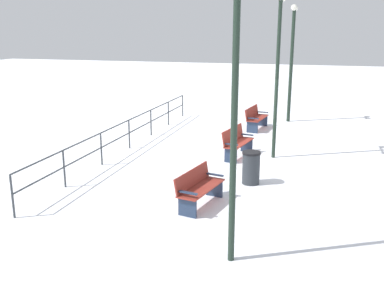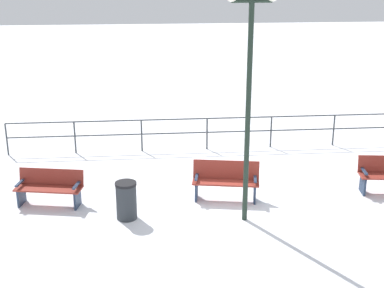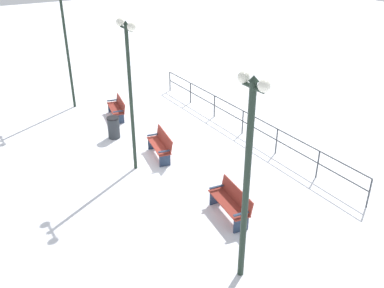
{
  "view_description": "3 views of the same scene",
  "coord_description": "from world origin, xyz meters",
  "px_view_note": "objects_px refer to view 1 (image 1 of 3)",
  "views": [
    {
      "loc": [
        2.57,
        -13.62,
        4.04
      ],
      "look_at": [
        -1.02,
        -1.51,
        0.73
      ],
      "focal_mm": 41.06,
      "sensor_mm": 36.0,
      "label": 1
    },
    {
      "loc": [
        12.23,
        -1.95,
        5.63
      ],
      "look_at": [
        -1.61,
        -0.67,
        0.91
      ],
      "focal_mm": 50.42,
      "sensor_mm": 36.0,
      "label": 2
    },
    {
      "loc": [
        6.3,
        12.31,
        7.53
      ],
      "look_at": [
        -0.91,
        0.65,
        0.55
      ],
      "focal_mm": 39.43,
      "sensor_mm": 36.0,
      "label": 3
    }
  ],
  "objects_px": {
    "bench_third": "(256,118)",
    "lamppost_far": "(292,51)",
    "bench_nearest": "(199,187)",
    "trash_bin": "(251,168)",
    "bench_second": "(237,142)",
    "lamppost_near": "(236,58)",
    "lamppost_middle": "(278,48)"
  },
  "relations": [
    {
      "from": "bench_nearest",
      "to": "lamppost_near",
      "type": "height_order",
      "value": "lamppost_near"
    },
    {
      "from": "bench_third",
      "to": "lamppost_near",
      "type": "xyz_separation_m",
      "value": [
        1.19,
        -10.87,
        3.11
      ]
    },
    {
      "from": "lamppost_middle",
      "to": "bench_second",
      "type": "bearing_deg",
      "value": -167.06
    },
    {
      "from": "lamppost_middle",
      "to": "bench_third",
      "type": "bearing_deg",
      "value": 106.42
    },
    {
      "from": "bench_third",
      "to": "lamppost_far",
      "type": "height_order",
      "value": "lamppost_far"
    },
    {
      "from": "bench_third",
      "to": "lamppost_near",
      "type": "bearing_deg",
      "value": -76.25
    },
    {
      "from": "bench_nearest",
      "to": "lamppost_near",
      "type": "bearing_deg",
      "value": -50.06
    },
    {
      "from": "lamppost_far",
      "to": "bench_second",
      "type": "bearing_deg",
      "value": -100.4
    },
    {
      "from": "bench_nearest",
      "to": "lamppost_middle",
      "type": "bearing_deg",
      "value": 86.15
    },
    {
      "from": "bench_nearest",
      "to": "bench_second",
      "type": "distance_m",
      "value": 4.3
    },
    {
      "from": "lamppost_near",
      "to": "lamppost_middle",
      "type": "bearing_deg",
      "value": 90.0
    },
    {
      "from": "bench_nearest",
      "to": "trash_bin",
      "type": "distance_m",
      "value": 2.09
    },
    {
      "from": "bench_nearest",
      "to": "lamppost_far",
      "type": "height_order",
      "value": "lamppost_far"
    },
    {
      "from": "bench_second",
      "to": "lamppost_far",
      "type": "height_order",
      "value": "lamppost_far"
    },
    {
      "from": "trash_bin",
      "to": "bench_third",
      "type": "bearing_deg",
      "value": 97.45
    },
    {
      "from": "lamppost_near",
      "to": "trash_bin",
      "type": "height_order",
      "value": "lamppost_near"
    },
    {
      "from": "lamppost_near",
      "to": "trash_bin",
      "type": "relative_size",
      "value": 5.95
    },
    {
      "from": "bench_second",
      "to": "lamppost_near",
      "type": "height_order",
      "value": "lamppost_near"
    },
    {
      "from": "lamppost_middle",
      "to": "lamppost_near",
      "type": "bearing_deg",
      "value": -90.0
    },
    {
      "from": "lamppost_middle",
      "to": "lamppost_far",
      "type": "xyz_separation_m",
      "value": [
        0.0,
        6.05,
        -0.34
      ]
    },
    {
      "from": "bench_nearest",
      "to": "lamppost_middle",
      "type": "height_order",
      "value": "lamppost_middle"
    },
    {
      "from": "lamppost_middle",
      "to": "lamppost_far",
      "type": "height_order",
      "value": "lamppost_middle"
    },
    {
      "from": "bench_nearest",
      "to": "bench_second",
      "type": "bearing_deg",
      "value": 100.28
    },
    {
      "from": "lamppost_far",
      "to": "trash_bin",
      "type": "xyz_separation_m",
      "value": [
        -0.31,
        -8.74,
        -2.69
      ]
    },
    {
      "from": "bench_nearest",
      "to": "lamppost_middle",
      "type": "xyz_separation_m",
      "value": [
        1.24,
        4.56,
        3.03
      ]
    },
    {
      "from": "lamppost_middle",
      "to": "trash_bin",
      "type": "bearing_deg",
      "value": -96.53
    },
    {
      "from": "lamppost_near",
      "to": "bench_third",
      "type": "bearing_deg",
      "value": 96.23
    },
    {
      "from": "bench_second",
      "to": "bench_third",
      "type": "relative_size",
      "value": 0.98
    },
    {
      "from": "bench_third",
      "to": "lamppost_middle",
      "type": "relative_size",
      "value": 0.34
    },
    {
      "from": "trash_bin",
      "to": "lamppost_far",
      "type": "bearing_deg",
      "value": 87.98
    },
    {
      "from": "bench_second",
      "to": "bench_third",
      "type": "distance_m",
      "value": 4.29
    },
    {
      "from": "bench_third",
      "to": "lamppost_far",
      "type": "bearing_deg",
      "value": 67.14
    }
  ]
}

